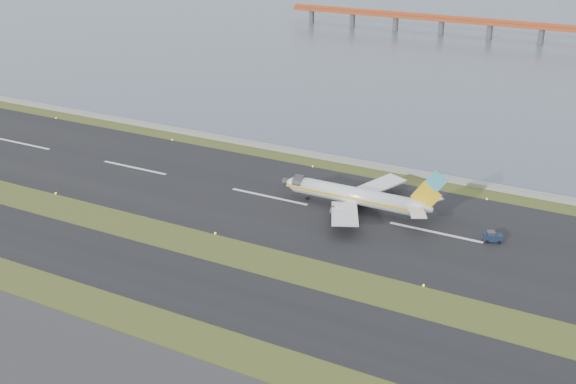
% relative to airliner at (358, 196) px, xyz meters
% --- Properties ---
extents(ground, '(1000.00, 1000.00, 0.00)m').
position_rel_airliner_xyz_m(ground, '(-21.09, -32.66, -3.46)').
color(ground, '#36491A').
rests_on(ground, ground).
extents(taxiway_strip, '(1000.00, 18.00, 0.10)m').
position_rel_airliner_xyz_m(taxiway_strip, '(-21.09, -44.66, -3.41)').
color(taxiway_strip, black).
rests_on(taxiway_strip, ground).
extents(runway_strip, '(1000.00, 45.00, 0.10)m').
position_rel_airliner_xyz_m(runway_strip, '(-21.09, -2.66, -3.41)').
color(runway_strip, black).
rests_on(runway_strip, ground).
extents(seawall, '(1000.00, 2.50, 1.00)m').
position_rel_airliner_xyz_m(seawall, '(-21.09, 27.34, -2.96)').
color(seawall, gray).
rests_on(seawall, ground).
extents(red_pier, '(260.00, 5.00, 10.20)m').
position_rel_airliner_xyz_m(red_pier, '(-1.09, 217.34, 3.82)').
color(red_pier, '#9E3F1B').
rests_on(red_pier, ground).
extents(airliner, '(38.52, 32.89, 12.80)m').
position_rel_airliner_xyz_m(airliner, '(0.00, 0.00, 0.00)').
color(airliner, white).
rests_on(airliner, ground).
extents(pushback_tug, '(4.08, 3.24, 2.29)m').
position_rel_airliner_xyz_m(pushback_tug, '(30.28, -1.20, -2.35)').
color(pushback_tug, '#131F36').
rests_on(pushback_tug, ground).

